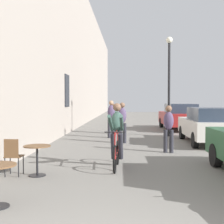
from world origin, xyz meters
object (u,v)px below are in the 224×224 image
Objects in this scene: street_lamp at (169,73)px; parked_car_third at (179,116)px; pedestrian_furthest at (114,117)px; pedestrian_far at (111,117)px; cafe_chair_mid_toward_street at (13,154)px; pedestrian_near at (169,126)px; cyclist_on_bicycle at (117,137)px; parked_car_second at (208,125)px; pedestrian_mid at (122,120)px; cafe_table_mid at (37,154)px.

parked_car_third is (1.08, 3.42, -2.29)m from street_lamp.
pedestrian_furthest is at bearing 158.97° from street_lamp.
pedestrian_furthest is (0.06, 1.84, -0.10)m from pedestrian_far.
cafe_chair_mid_toward_street is 5.38m from pedestrian_near.
pedestrian_near reaches higher than cafe_chair_mid_toward_street.
cyclist_on_bicycle is at bearing -87.16° from pedestrian_furthest.
parked_car_second is at bearing 52.20° from cyclist_on_bicycle.
cyclist_on_bicycle reaches higher than parked_car_second.
pedestrian_mid is at bearing -131.56° from street_lamp.
pedestrian_mid is (2.48, 5.73, 0.44)m from cafe_chair_mid_toward_street.
cafe_chair_mid_toward_street is 2.67m from cyclist_on_bicycle.
cafe_table_mid is 0.56m from cafe_chair_mid_toward_street.
cyclist_on_bicycle is at bearing 29.34° from cafe_table_mid.
cafe_chair_mid_toward_street is at bearing -116.45° from parked_car_third.
street_lamp is at bearing 116.71° from parked_car_second.
cyclist_on_bicycle is 6.41m from pedestrian_far.
pedestrian_mid is at bearing -82.30° from pedestrian_furthest.
cyclist_on_bicycle is 0.39× the size of parked_car_third.
pedestrian_near is 6.24m from pedestrian_furthest.
pedestrian_mid is 3.54m from parked_car_second.
cafe_chair_mid_toward_street is 6.26m from pedestrian_mid.
pedestrian_far is at bearing -164.45° from street_lamp.
parked_car_second is (6.02, 5.77, 0.26)m from cafe_chair_mid_toward_street.
cafe_table_mid is 0.16× the size of parked_car_third.
parked_car_second is at bearing 46.20° from cafe_table_mid.
pedestrian_mid reaches higher than parked_car_second.
pedestrian_mid is 3.65m from pedestrian_furthest.
cafe_table_mid is 9.58m from street_lamp.
cafe_chair_mid_toward_street is 7.76m from pedestrian_far.
pedestrian_furthest is at bearing 81.16° from cafe_table_mid.
pedestrian_mid is 6.85m from parked_car_third.
cafe_chair_mid_toward_street is at bearing -136.18° from parked_car_second.
pedestrian_mid is 0.40× the size of parked_car_second.
cyclist_on_bicycle is at bearing -107.91° from parked_car_third.
pedestrian_furthest is 5.38m from parked_car_second.
cafe_chair_mid_toward_street is 0.53× the size of pedestrian_mid.
pedestrian_near is 0.95× the size of pedestrian_mid.
parked_car_third is at bearing 91.81° from parked_car_second.
parked_car_third is (5.27, 11.64, 0.30)m from cafe_table_mid.
pedestrian_mid reaches higher than pedestrian_furthest.
cyclist_on_bicycle is (1.85, 1.04, 0.29)m from cafe_table_mid.
pedestrian_near is 0.38× the size of parked_car_second.
street_lamp is 3.66m from parked_car_second.
cyclist_on_bicycle is at bearing -125.71° from pedestrian_near.
street_lamp is at bearing 82.23° from pedestrian_near.
cyclist_on_bicycle is at bearing 24.91° from cafe_chair_mid_toward_street.
pedestrian_near is at bearing -101.89° from parked_car_third.
pedestrian_furthest is (2.00, 9.35, 0.38)m from cafe_chair_mid_toward_street.
cyclist_on_bicycle is (2.40, 1.12, 0.29)m from cafe_chair_mid_toward_street.
pedestrian_near is 1.01× the size of pedestrian_furthest.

